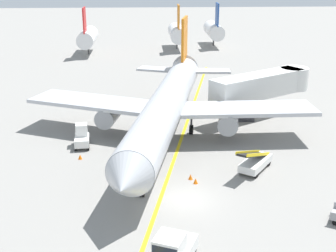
# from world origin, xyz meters

# --- Properties ---
(ground_plane) EXTENTS (300.00, 300.00, 0.00)m
(ground_plane) POSITION_xyz_m (0.00, 0.00, 0.00)
(ground_plane) COLOR gray
(taxi_line_yellow) EXTENTS (16.60, 78.38, 0.01)m
(taxi_line_yellow) POSITION_xyz_m (-0.74, 5.00, 0.00)
(taxi_line_yellow) COLOR yellow
(taxi_line_yellow) RESTS_ON ground
(airliner) EXTENTS (28.01, 35.11, 10.10)m
(airliner) POSITION_xyz_m (-0.63, 12.35, 3.42)
(airliner) COLOR #B2B5BA
(airliner) RESTS_ON ground
(jet_bridge) EXTENTS (12.21, 8.91, 4.85)m
(jet_bridge) POSITION_xyz_m (10.74, 18.99, 3.54)
(jet_bridge) COLOR silver
(jet_bridge) RESTS_ON ground
(pushback_tug) EXTENTS (3.16, 4.06, 2.20)m
(pushback_tug) POSITION_xyz_m (-1.39, -7.79, 0.99)
(pushback_tug) COLOR silver
(pushback_tug) RESTS_ON ground
(baggage_tug_near_wing) EXTENTS (1.52, 2.50, 2.10)m
(baggage_tug_near_wing) POSITION_xyz_m (-8.64, 10.62, 0.93)
(baggage_tug_near_wing) COLOR silver
(baggage_tug_near_wing) RESTS_ON ground
(belt_loader_forward_hold) EXTENTS (3.92, 4.80, 2.59)m
(belt_loader_forward_hold) POSITION_xyz_m (6.20, 4.59, 0.78)
(belt_loader_forward_hold) COLOR silver
(belt_loader_forward_hold) RESTS_ON ground
(ground_crew_marshaller) EXTENTS (0.36, 0.24, 1.70)m
(ground_crew_marshaller) POSITION_xyz_m (-4.37, 7.45, 0.91)
(ground_crew_marshaller) COLOR #26262D
(ground_crew_marshaller) RESTS_ON ground
(safety_cone_nose_left) EXTENTS (0.36, 0.36, 0.44)m
(safety_cone_nose_left) POSITION_xyz_m (1.07, 2.42, 0.22)
(safety_cone_nose_left) COLOR orange
(safety_cone_nose_left) RESTS_ON ground
(safety_cone_nose_right) EXTENTS (0.36, 0.36, 0.44)m
(safety_cone_nose_right) POSITION_xyz_m (0.75, 3.17, 0.22)
(safety_cone_nose_right) COLOR orange
(safety_cone_nose_right) RESTS_ON ground
(safety_cone_wingtip_left) EXTENTS (0.36, 0.36, 0.44)m
(safety_cone_wingtip_left) POSITION_xyz_m (-8.47, 7.63, 0.22)
(safety_cone_wingtip_left) COLOR orange
(safety_cone_wingtip_left) RESTS_ON ground
(distant_aircraft_far_left) EXTENTS (3.00, 10.10, 8.80)m
(distant_aircraft_far_left) POSITION_xyz_m (-13.08, 56.71, 3.22)
(distant_aircraft_far_left) COLOR silver
(distant_aircraft_far_left) RESTS_ON ground
(distant_aircraft_mid_left) EXTENTS (3.00, 10.10, 8.80)m
(distant_aircraft_mid_left) POSITION_xyz_m (3.79, 61.15, 3.22)
(distant_aircraft_mid_left) COLOR silver
(distant_aircraft_mid_left) RESTS_ON ground
(distant_aircraft_mid_right) EXTENTS (3.00, 10.10, 8.80)m
(distant_aircraft_mid_right) POSITION_xyz_m (11.56, 64.46, 3.22)
(distant_aircraft_mid_right) COLOR silver
(distant_aircraft_mid_right) RESTS_ON ground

